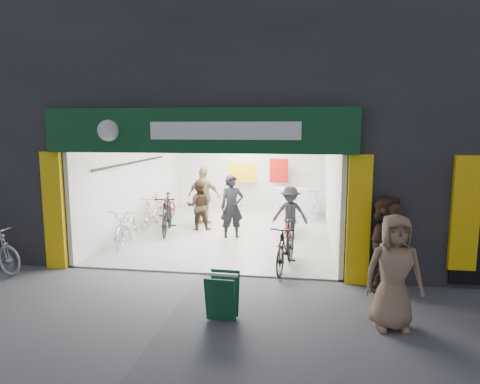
% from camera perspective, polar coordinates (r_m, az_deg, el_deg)
% --- Properties ---
extents(ground, '(60.00, 60.00, 0.00)m').
position_cam_1_polar(ground, '(9.35, -5.42, -10.88)').
color(ground, '#56565B').
rests_on(ground, ground).
extents(building, '(17.00, 10.27, 8.00)m').
position_cam_1_polar(building, '(13.65, 3.42, 13.62)').
color(building, '#232326').
rests_on(building, ground).
extents(bike_left_front, '(0.97, 2.00, 1.01)m').
position_cam_1_polar(bike_left_front, '(11.83, -14.91, -4.45)').
color(bike_left_front, silver).
rests_on(bike_left_front, ground).
extents(bike_left_midfront, '(0.94, 2.06, 1.20)m').
position_cam_1_polar(bike_left_midfront, '(12.74, -9.71, -2.93)').
color(bike_left_midfront, black).
rests_on(bike_left_midfront, ground).
extents(bike_left_midback, '(0.72, 1.65, 0.84)m').
position_cam_1_polar(bike_left_midback, '(14.79, -9.92, -2.04)').
color(bike_left_midback, maroon).
rests_on(bike_left_midback, ground).
extents(bike_left_back, '(0.62, 1.77, 1.05)m').
position_cam_1_polar(bike_left_back, '(13.66, -11.53, -2.52)').
color(bike_left_back, '#B0B0B5').
rests_on(bike_left_back, ground).
extents(bike_right_front, '(0.78, 1.84, 1.07)m').
position_cam_1_polar(bike_right_front, '(9.51, 6.10, -7.19)').
color(bike_right_front, black).
rests_on(bike_right_front, ground).
extents(bike_right_mid, '(0.72, 1.75, 0.90)m').
position_cam_1_polar(bike_right_mid, '(12.66, 6.79, -3.63)').
color(bike_right_mid, maroon).
rests_on(bike_right_mid, ground).
extents(bike_right_back, '(0.74, 1.88, 1.10)m').
position_cam_1_polar(bike_right_back, '(14.95, 9.80, -1.42)').
color(bike_right_back, '#AFAEB3').
rests_on(bike_right_back, ground).
extents(customer_a, '(0.77, 0.64, 1.81)m').
position_cam_1_polar(customer_a, '(11.98, -1.08, -2.04)').
color(customer_a, black).
rests_on(customer_a, ground).
extents(customer_b, '(0.82, 0.69, 1.52)m').
position_cam_1_polar(customer_b, '(13.02, -5.52, -1.87)').
color(customer_b, '#312116').
rests_on(customer_b, ground).
extents(customer_c, '(1.03, 0.66, 1.51)m').
position_cam_1_polar(customer_c, '(11.94, 6.70, -2.86)').
color(customer_c, black).
rests_on(customer_c, ground).
extents(customer_d, '(1.17, 0.68, 1.88)m').
position_cam_1_polar(customer_d, '(13.72, -4.82, -0.57)').
color(customer_d, olive).
rests_on(customer_d, ground).
extents(pedestrian_near, '(0.94, 0.66, 1.82)m').
position_cam_1_polar(pedestrian_near, '(7.09, 19.83, -10.02)').
color(pedestrian_near, '#87674E').
rests_on(pedestrian_near, ground).
extents(pedestrian_far, '(1.36, 1.76, 1.86)m').
position_cam_1_polar(pedestrian_far, '(8.67, 18.97, -6.46)').
color(pedestrian_far, '#3E271C').
rests_on(pedestrian_far, ground).
extents(sandwich_board, '(0.52, 0.52, 0.76)m').
position_cam_1_polar(sandwich_board, '(7.13, -2.36, -13.59)').
color(sandwich_board, '#104129').
rests_on(sandwich_board, ground).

